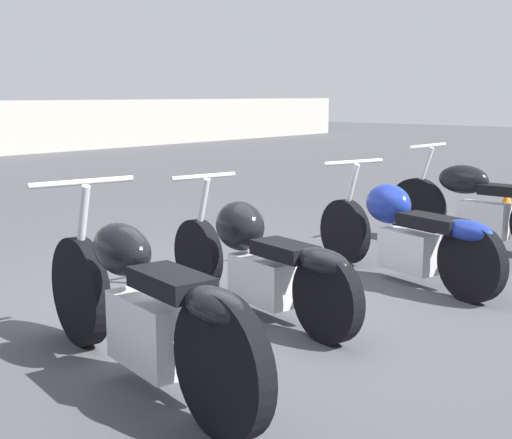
{
  "coord_description": "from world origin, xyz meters",
  "views": [
    {
      "loc": [
        -3.85,
        -3.47,
        1.54
      ],
      "look_at": [
        0.0,
        -0.17,
        0.65
      ],
      "focal_mm": 50.0,
      "sensor_mm": 36.0,
      "label": 1
    }
  ],
  "objects_px": {
    "motorcycle_slot_1": "(144,307)",
    "motorcycle_slot_4": "(481,206)",
    "motorcycle_slot_3": "(406,233)",
    "motorcycle_slot_2": "(258,259)",
    "traffic_cone_near": "(506,210)"
  },
  "relations": [
    {
      "from": "motorcycle_slot_2",
      "to": "motorcycle_slot_4",
      "type": "bearing_deg",
      "value": 7.68
    },
    {
      "from": "motorcycle_slot_3",
      "to": "traffic_cone_near",
      "type": "relative_size",
      "value": 4.03
    },
    {
      "from": "motorcycle_slot_4",
      "to": "motorcycle_slot_2",
      "type": "bearing_deg",
      "value": 176.84
    },
    {
      "from": "motorcycle_slot_1",
      "to": "motorcycle_slot_2",
      "type": "xyz_separation_m",
      "value": [
        1.35,
        0.36,
        -0.04
      ]
    },
    {
      "from": "motorcycle_slot_4",
      "to": "traffic_cone_near",
      "type": "height_order",
      "value": "motorcycle_slot_4"
    },
    {
      "from": "motorcycle_slot_2",
      "to": "motorcycle_slot_1",
      "type": "bearing_deg",
      "value": -152.45
    },
    {
      "from": "motorcycle_slot_2",
      "to": "motorcycle_slot_4",
      "type": "relative_size",
      "value": 1.01
    },
    {
      "from": "motorcycle_slot_3",
      "to": "motorcycle_slot_4",
      "type": "height_order",
      "value": "motorcycle_slot_4"
    },
    {
      "from": "motorcycle_slot_1",
      "to": "motorcycle_slot_3",
      "type": "relative_size",
      "value": 1.1
    },
    {
      "from": "motorcycle_slot_1",
      "to": "motorcycle_slot_4",
      "type": "distance_m",
      "value": 4.48
    },
    {
      "from": "motorcycle_slot_3",
      "to": "motorcycle_slot_4",
      "type": "distance_m",
      "value": 1.66
    },
    {
      "from": "motorcycle_slot_3",
      "to": "traffic_cone_near",
      "type": "bearing_deg",
      "value": 20.88
    },
    {
      "from": "motorcycle_slot_4",
      "to": "traffic_cone_near",
      "type": "xyz_separation_m",
      "value": [
        1.05,
        0.14,
        -0.19
      ]
    },
    {
      "from": "motorcycle_slot_3",
      "to": "motorcycle_slot_4",
      "type": "xyz_separation_m",
      "value": [
        1.66,
        0.07,
        0.02
      ]
    },
    {
      "from": "motorcycle_slot_2",
      "to": "motorcycle_slot_3",
      "type": "bearing_deg",
      "value": -0.62
    }
  ]
}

